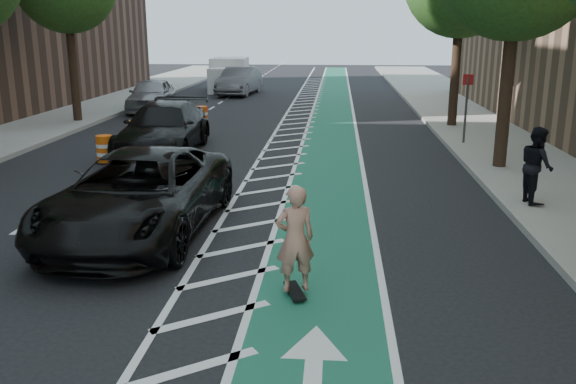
# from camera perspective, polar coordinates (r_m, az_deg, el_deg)

# --- Properties ---
(ground) EXTENTS (120.00, 120.00, 0.00)m
(ground) POSITION_cam_1_polar(r_m,az_deg,el_deg) (10.53, -13.68, -7.60)
(ground) COLOR black
(ground) RESTS_ON ground
(bike_lane) EXTENTS (2.00, 90.00, 0.01)m
(bike_lane) POSITION_cam_1_polar(r_m,az_deg,el_deg) (19.61, 3.89, 3.36)
(bike_lane) COLOR #1A5B45
(bike_lane) RESTS_ON ground
(buffer_strip) EXTENTS (1.40, 90.00, 0.01)m
(buffer_strip) POSITION_cam_1_polar(r_m,az_deg,el_deg) (19.68, -0.49, 3.44)
(buffer_strip) COLOR silver
(buffer_strip) RESTS_ON ground
(sidewalk_right) EXTENTS (5.00, 90.00, 0.15)m
(sidewalk_right) POSITION_cam_1_polar(r_m,az_deg,el_deg) (20.58, 22.33, 3.01)
(sidewalk_right) COLOR gray
(sidewalk_right) RESTS_ON ground
(curb_right) EXTENTS (0.12, 90.00, 0.16)m
(curb_right) POSITION_cam_1_polar(r_m,az_deg,el_deg) (19.96, 15.61, 3.26)
(curb_right) COLOR gray
(curb_right) RESTS_ON ground
(curb_left) EXTENTS (0.12, 90.00, 0.16)m
(curb_left) POSITION_cam_1_polar(r_m,az_deg,el_deg) (22.12, -23.18, 3.72)
(curb_left) COLOR gray
(curb_left) RESTS_ON ground
(sign_post) EXTENTS (0.35, 0.08, 2.47)m
(sign_post) POSITION_cam_1_polar(r_m,az_deg,el_deg) (21.81, 16.32, 7.57)
(sign_post) COLOR #4C4C4C
(sign_post) RESTS_ON ground
(skateboard) EXTENTS (0.41, 0.74, 0.10)m
(skateboard) POSITION_cam_1_polar(r_m,az_deg,el_deg) (9.49, 0.64, -9.23)
(skateboard) COLOR black
(skateboard) RESTS_ON ground
(skateboarder) EXTENTS (0.70, 0.56, 1.66)m
(skateboarder) POSITION_cam_1_polar(r_m,az_deg,el_deg) (9.17, 0.66, -4.40)
(skateboarder) COLOR tan
(skateboarder) RESTS_ON skateboard
(suv_near) EXTENTS (2.92, 5.96, 1.63)m
(suv_near) POSITION_cam_1_polar(r_m,az_deg,el_deg) (12.39, -13.72, -0.18)
(suv_near) COLOR black
(suv_near) RESTS_ON ground
(suv_far) EXTENTS (2.35, 5.60, 1.62)m
(suv_far) POSITION_cam_1_polar(r_m,az_deg,el_deg) (20.33, -11.55, 5.81)
(suv_far) COLOR black
(suv_far) RESTS_ON ground
(car_silver) EXTENTS (2.38, 4.89, 1.61)m
(car_silver) POSITION_cam_1_polar(r_m,az_deg,el_deg) (31.02, -12.66, 8.87)
(car_silver) COLOR #949499
(car_silver) RESTS_ON ground
(car_grey) EXTENTS (2.29, 5.20, 1.66)m
(car_grey) POSITION_cam_1_polar(r_m,az_deg,el_deg) (38.05, -4.57, 10.31)
(car_grey) COLOR slate
(car_grey) RESTS_ON ground
(pedestrian) EXTENTS (0.74, 0.90, 1.73)m
(pedestrian) POSITION_cam_1_polar(r_m,az_deg,el_deg) (14.73, 22.23, 2.34)
(pedestrian) COLOR black
(pedestrian) RESTS_ON sidewalk_right
(box_truck) EXTENTS (2.47, 5.08, 2.07)m
(box_truck) POSITION_cam_1_polar(r_m,az_deg,el_deg) (40.75, -5.56, 10.78)
(box_truck) COLOR white
(box_truck) RESTS_ON ground
(barrel_a) EXTENTS (0.62, 0.62, 0.85)m
(barrel_a) POSITION_cam_1_polar(r_m,az_deg,el_deg) (19.36, -16.77, 3.79)
(barrel_a) COLOR #DC560B
(barrel_a) RESTS_ON ground
(barrel_b) EXTENTS (0.69, 0.69, 0.95)m
(barrel_b) POSITION_cam_1_polar(r_m,az_deg,el_deg) (21.47, -14.03, 5.17)
(barrel_b) COLOR #D7600B
(barrel_b) RESTS_ON ground
(barrel_c) EXTENTS (0.62, 0.62, 0.84)m
(barrel_c) POSITION_cam_1_polar(r_m,az_deg,el_deg) (25.79, -8.07, 6.97)
(barrel_c) COLOR #D5450B
(barrel_c) RESTS_ON ground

